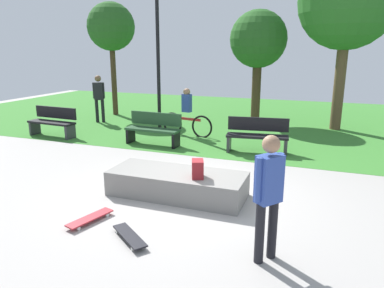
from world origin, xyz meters
TOP-DOWN VIEW (x-y plane):
  - ground_plane at (0.00, 0.00)m, footprint 28.00×28.00m
  - grass_lawn at (0.00, 8.17)m, footprint 26.60×11.66m
  - concrete_ledge at (-0.30, -0.16)m, footprint 2.53×0.98m
  - backpack_on_ledge at (0.15, -0.30)m, footprint 0.29×0.33m
  - skater_performing_trick at (1.58, -1.73)m, footprint 0.35×0.38m
  - skateboard_by_ledge at (-0.32, -1.91)m, footprint 0.76×0.64m
  - skateboard_spare at (-1.19, -1.63)m, footprint 0.41×0.82m
  - park_bench_far_left at (0.56, 3.30)m, footprint 1.65×0.66m
  - park_bench_by_oak at (-5.79, 2.90)m, footprint 1.63×0.58m
  - park_bench_center_lawn at (-2.37, 3.07)m, footprint 1.62×0.54m
  - tree_young_birch at (-0.28, 7.50)m, footprint 2.06×2.06m
  - tree_broad_elm at (-6.07, 6.95)m, footprint 1.88×1.88m
  - tree_leaning_ash at (2.56, 7.08)m, footprint 3.09×3.09m
  - lamp_post at (-3.19, 5.19)m, footprint 0.28×0.28m
  - pedestrian_with_backpack at (-5.71, 5.33)m, footprint 0.42×0.43m
  - cyclist_on_bicycle at (-1.89, 4.47)m, footprint 1.80×0.39m

SIDE VIEW (x-z plane):
  - ground_plane at x=0.00m, z-range 0.00..0.00m
  - grass_lawn at x=0.00m, z-range 0.00..0.01m
  - skateboard_by_ledge at x=-0.32m, z-range 0.02..0.10m
  - skateboard_spare at x=-1.19m, z-range 0.02..0.10m
  - concrete_ledge at x=-0.30m, z-range 0.00..0.46m
  - park_bench_far_left at x=0.56m, z-range 0.03..0.94m
  - park_bench_by_oak at x=-5.79m, z-range 0.03..0.94m
  - park_bench_center_lawn at x=-2.37m, z-range 0.03..0.94m
  - backpack_on_ledge at x=0.15m, z-range 0.46..0.78m
  - cyclist_on_bicycle at x=-1.89m, z-range -0.13..1.39m
  - skater_performing_trick at x=1.58m, z-range 0.14..1.80m
  - pedestrian_with_backpack at x=-5.71m, z-range 0.18..1.92m
  - lamp_post at x=-3.19m, z-range 0.47..5.29m
  - tree_young_birch at x=-0.28m, z-range 0.94..4.99m
  - tree_broad_elm at x=-6.07m, z-range 1.26..5.73m
  - tree_leaning_ash at x=2.56m, z-range 1.27..6.98m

